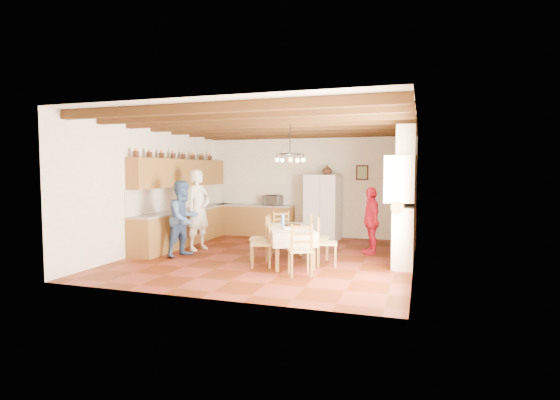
{
  "coord_description": "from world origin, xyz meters",
  "views": [
    {
      "loc": [
        3.12,
        -9.01,
        1.93
      ],
      "look_at": [
        0.1,
        0.3,
        1.25
      ],
      "focal_mm": 28.0,
      "sensor_mm": 36.0,
      "label": 1
    }
  ],
  "objects_px": {
    "person_man": "(198,210)",
    "chair_end_far": "(283,233)",
    "refrigerator": "(323,207)",
    "microwave": "(273,200)",
    "dining_table": "(290,231)",
    "person_woman_red": "(371,221)",
    "person_woman_blue": "(184,218)",
    "chair_left_near": "(261,243)",
    "chair_right_far": "(319,237)",
    "chair_end_near": "(300,249)",
    "hutch": "(406,201)",
    "chair_right_near": "(327,242)",
    "chair_left_far": "(260,238)"
  },
  "relations": [
    {
      "from": "hutch",
      "to": "chair_end_far",
      "type": "distance_m",
      "value": 3.34
    },
    {
      "from": "chair_left_near",
      "to": "chair_end_far",
      "type": "xyz_separation_m",
      "value": [
        0.01,
        1.43,
        0.0
      ]
    },
    {
      "from": "dining_table",
      "to": "chair_end_far",
      "type": "height_order",
      "value": "chair_end_far"
    },
    {
      "from": "refrigerator",
      "to": "hutch",
      "type": "distance_m",
      "value": 2.23
    },
    {
      "from": "refrigerator",
      "to": "chair_end_near",
      "type": "relative_size",
      "value": 1.87
    },
    {
      "from": "refrigerator",
      "to": "chair_right_far",
      "type": "relative_size",
      "value": 1.87
    },
    {
      "from": "chair_end_near",
      "to": "chair_end_far",
      "type": "bearing_deg",
      "value": -89.32
    },
    {
      "from": "refrigerator",
      "to": "chair_end_far",
      "type": "distance_m",
      "value": 2.35
    },
    {
      "from": "chair_end_near",
      "to": "hutch",
      "type": "bearing_deg",
      "value": -139.46
    },
    {
      "from": "chair_end_far",
      "to": "person_woman_red",
      "type": "height_order",
      "value": "person_woman_red"
    },
    {
      "from": "chair_left_far",
      "to": "chair_right_near",
      "type": "distance_m",
      "value": 1.49
    },
    {
      "from": "chair_left_near",
      "to": "person_woman_red",
      "type": "height_order",
      "value": "person_woman_red"
    },
    {
      "from": "person_woman_blue",
      "to": "microwave",
      "type": "height_order",
      "value": "person_woman_blue"
    },
    {
      "from": "refrigerator",
      "to": "microwave",
      "type": "bearing_deg",
      "value": 177.15
    },
    {
      "from": "person_woman_blue",
      "to": "person_woman_red",
      "type": "distance_m",
      "value": 4.23
    },
    {
      "from": "dining_table",
      "to": "microwave",
      "type": "xyz_separation_m",
      "value": [
        -1.54,
        3.37,
        0.39
      ]
    },
    {
      "from": "chair_left_far",
      "to": "hutch",
      "type": "bearing_deg",
      "value": 122.2
    },
    {
      "from": "person_woman_red",
      "to": "person_woman_blue",
      "type": "bearing_deg",
      "value": -89.82
    },
    {
      "from": "chair_right_far",
      "to": "chair_end_far",
      "type": "distance_m",
      "value": 0.97
    },
    {
      "from": "hutch",
      "to": "person_woman_red",
      "type": "xyz_separation_m",
      "value": [
        -0.71,
        -1.39,
        -0.37
      ]
    },
    {
      "from": "dining_table",
      "to": "chair_left_far",
      "type": "distance_m",
      "value": 0.72
    },
    {
      "from": "dining_table",
      "to": "chair_right_near",
      "type": "height_order",
      "value": "chair_right_near"
    },
    {
      "from": "chair_right_far",
      "to": "person_woman_red",
      "type": "xyz_separation_m",
      "value": [
        1.0,
        0.9,
        0.29
      ]
    },
    {
      "from": "refrigerator",
      "to": "person_man",
      "type": "bearing_deg",
      "value": -131.19
    },
    {
      "from": "person_woman_red",
      "to": "microwave",
      "type": "height_order",
      "value": "person_woman_red"
    },
    {
      "from": "chair_end_far",
      "to": "chair_left_near",
      "type": "bearing_deg",
      "value": -127.91
    },
    {
      "from": "chair_end_near",
      "to": "person_woman_red",
      "type": "distance_m",
      "value": 2.66
    },
    {
      "from": "person_man",
      "to": "person_woman_red",
      "type": "bearing_deg",
      "value": -64.69
    },
    {
      "from": "chair_right_far",
      "to": "chair_left_near",
      "type": "bearing_deg",
      "value": 129.96
    },
    {
      "from": "microwave",
      "to": "chair_left_near",
      "type": "bearing_deg",
      "value": -66.05
    },
    {
      "from": "chair_right_near",
      "to": "microwave",
      "type": "distance_m",
      "value": 4.18
    },
    {
      "from": "chair_left_near",
      "to": "chair_right_near",
      "type": "distance_m",
      "value": 1.32
    },
    {
      "from": "hutch",
      "to": "refrigerator",
      "type": "bearing_deg",
      "value": 169.94
    },
    {
      "from": "chair_end_near",
      "to": "refrigerator",
      "type": "bearing_deg",
      "value": -108.63
    },
    {
      "from": "dining_table",
      "to": "chair_end_far",
      "type": "xyz_separation_m",
      "value": [
        -0.42,
        0.9,
        -0.18
      ]
    },
    {
      "from": "chair_end_near",
      "to": "person_man",
      "type": "xyz_separation_m",
      "value": [
        -3.0,
        1.69,
        0.49
      ]
    },
    {
      "from": "person_woman_red",
      "to": "hutch",
      "type": "bearing_deg",
      "value": 131.79
    },
    {
      "from": "person_man",
      "to": "chair_end_far",
      "type": "bearing_deg",
      "value": -70.56
    },
    {
      "from": "person_man",
      "to": "microwave",
      "type": "xyz_separation_m",
      "value": [
        0.98,
        2.65,
        0.07
      ]
    },
    {
      "from": "dining_table",
      "to": "chair_right_near",
      "type": "bearing_deg",
      "value": -3.41
    },
    {
      "from": "chair_right_far",
      "to": "chair_end_near",
      "type": "height_order",
      "value": "same"
    },
    {
      "from": "refrigerator",
      "to": "hutch",
      "type": "bearing_deg",
      "value": -3.51
    },
    {
      "from": "person_man",
      "to": "microwave",
      "type": "height_order",
      "value": "person_man"
    },
    {
      "from": "person_woman_blue",
      "to": "person_woman_red",
      "type": "height_order",
      "value": "person_woman_blue"
    },
    {
      "from": "refrigerator",
      "to": "chair_right_far",
      "type": "xyz_separation_m",
      "value": [
        0.49,
        -2.6,
        -0.42
      ]
    },
    {
      "from": "refrigerator",
      "to": "microwave",
      "type": "height_order",
      "value": "refrigerator"
    },
    {
      "from": "chair_end_far",
      "to": "person_woman_red",
      "type": "xyz_separation_m",
      "value": [
        1.92,
        0.58,
        0.29
      ]
    },
    {
      "from": "chair_left_near",
      "to": "chair_right_far",
      "type": "xyz_separation_m",
      "value": [
        0.93,
        1.1,
        0.0
      ]
    },
    {
      "from": "refrigerator",
      "to": "hutch",
      "type": "height_order",
      "value": "hutch"
    },
    {
      "from": "chair_left_far",
      "to": "chair_end_near",
      "type": "height_order",
      "value": "same"
    }
  ]
}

